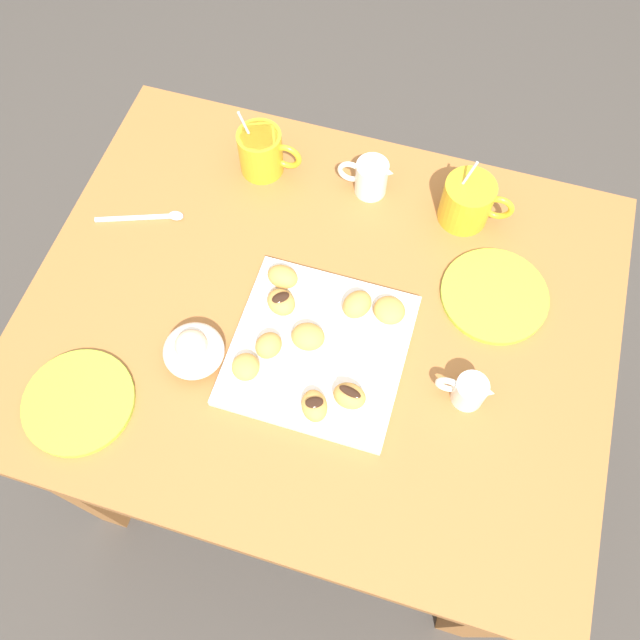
% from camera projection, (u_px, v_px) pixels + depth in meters
% --- Properties ---
extents(ground_plane, '(8.00, 8.00, 0.00)m').
position_uv_depth(ground_plane, '(319.00, 436.00, 1.80)').
color(ground_plane, '#423D38').
extents(dining_table, '(1.01, 0.81, 0.76)m').
position_uv_depth(dining_table, '(319.00, 347.00, 1.25)').
color(dining_table, '#A36633').
rests_on(dining_table, ground_plane).
extents(pastry_plate_square, '(0.28, 0.28, 0.02)m').
position_uv_depth(pastry_plate_square, '(319.00, 349.00, 1.08)').
color(pastry_plate_square, white).
rests_on(pastry_plate_square, dining_table).
extents(coffee_mug_mustard_left, '(0.12, 0.08, 0.14)m').
position_uv_depth(coffee_mug_mustard_left, '(262.00, 151.00, 1.21)').
color(coffee_mug_mustard_left, gold).
rests_on(coffee_mug_mustard_left, dining_table).
extents(coffee_mug_mustard_right, '(0.13, 0.09, 0.14)m').
position_uv_depth(coffee_mug_mustard_right, '(468.00, 201.00, 1.16)').
color(coffee_mug_mustard_right, gold).
rests_on(coffee_mug_mustard_right, dining_table).
extents(cream_pitcher_white, '(0.10, 0.06, 0.07)m').
position_uv_depth(cream_pitcher_white, '(370.00, 176.00, 1.20)').
color(cream_pitcher_white, white).
rests_on(cream_pitcher_white, dining_table).
extents(ice_cream_bowl, '(0.10, 0.10, 0.07)m').
position_uv_depth(ice_cream_bowl, '(193.00, 350.00, 1.05)').
color(ice_cream_bowl, white).
rests_on(ice_cream_bowl, dining_table).
extents(chocolate_sauce_pitcher, '(0.09, 0.05, 0.06)m').
position_uv_depth(chocolate_sauce_pitcher, '(469.00, 390.00, 1.03)').
color(chocolate_sauce_pitcher, white).
rests_on(chocolate_sauce_pitcher, dining_table).
extents(saucer_lime_left, '(0.18, 0.18, 0.01)m').
position_uv_depth(saucer_lime_left, '(79.00, 402.00, 1.04)').
color(saucer_lime_left, '#9EC633').
rests_on(saucer_lime_left, dining_table).
extents(saucer_lime_right, '(0.19, 0.19, 0.01)m').
position_uv_depth(saucer_lime_right, '(494.00, 295.00, 1.13)').
color(saucer_lime_right, '#9EC633').
rests_on(saucer_lime_right, dining_table).
extents(loose_spoon_near_saucer, '(0.16, 0.07, 0.01)m').
position_uv_depth(loose_spoon_near_saucer, '(150.00, 217.00, 1.20)').
color(loose_spoon_near_saucer, silver).
rests_on(loose_spoon_near_saucer, dining_table).
extents(beignet_0, '(0.07, 0.07, 0.03)m').
position_uv_depth(beignet_0, '(281.00, 302.00, 1.09)').
color(beignet_0, '#D19347').
rests_on(beignet_0, pastry_plate_square).
extents(chocolate_drizzle_0, '(0.04, 0.03, 0.00)m').
position_uv_depth(chocolate_drizzle_0, '(281.00, 297.00, 1.08)').
color(chocolate_drizzle_0, black).
rests_on(chocolate_drizzle_0, beignet_0).
extents(beignet_1, '(0.06, 0.06, 0.04)m').
position_uv_depth(beignet_1, '(269.00, 345.00, 1.06)').
color(beignet_1, '#D19347').
rests_on(beignet_1, pastry_plate_square).
extents(beignet_2, '(0.06, 0.05, 0.04)m').
position_uv_depth(beignet_2, '(305.00, 336.00, 1.06)').
color(beignet_2, '#D19347').
rests_on(beignet_2, pastry_plate_square).
extents(beignet_3, '(0.06, 0.07, 0.04)m').
position_uv_depth(beignet_3, '(357.00, 304.00, 1.09)').
color(beignet_3, '#D19347').
rests_on(beignet_3, pastry_plate_square).
extents(beignet_4, '(0.06, 0.05, 0.04)m').
position_uv_depth(beignet_4, '(350.00, 396.00, 1.02)').
color(beignet_4, '#D19347').
rests_on(beignet_4, pastry_plate_square).
extents(chocolate_drizzle_4, '(0.04, 0.02, 0.00)m').
position_uv_depth(chocolate_drizzle_4, '(350.00, 392.00, 1.00)').
color(chocolate_drizzle_4, black).
rests_on(chocolate_drizzle_4, beignet_4).
extents(beignet_5, '(0.06, 0.05, 0.03)m').
position_uv_depth(beignet_5, '(283.00, 277.00, 1.11)').
color(beignet_5, '#D19347').
rests_on(beignet_5, pastry_plate_square).
extents(beignet_6, '(0.06, 0.07, 0.03)m').
position_uv_depth(beignet_6, '(314.00, 406.00, 1.01)').
color(beignet_6, '#D19347').
rests_on(beignet_6, pastry_plate_square).
extents(chocolate_drizzle_6, '(0.03, 0.03, 0.00)m').
position_uv_depth(chocolate_drizzle_6, '(314.00, 402.00, 1.00)').
color(chocolate_drizzle_6, black).
rests_on(chocolate_drizzle_6, beignet_6).
extents(beignet_7, '(0.06, 0.06, 0.03)m').
position_uv_depth(beignet_7, '(246.00, 367.00, 1.04)').
color(beignet_7, '#D19347').
rests_on(beignet_7, pastry_plate_square).
extents(beignet_8, '(0.07, 0.07, 0.03)m').
position_uv_depth(beignet_8, '(389.00, 310.00, 1.09)').
color(beignet_8, '#D19347').
rests_on(beignet_8, pastry_plate_square).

